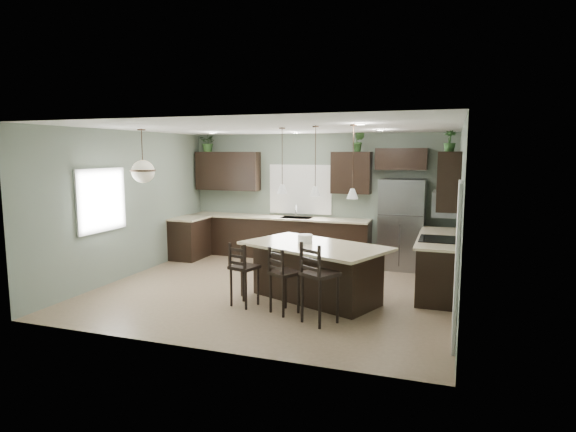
% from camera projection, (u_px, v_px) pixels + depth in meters
% --- Properties ---
extents(ground, '(6.00, 6.00, 0.00)m').
position_uv_depth(ground, '(275.00, 289.00, 8.48)').
color(ground, '#9E8466').
rests_on(ground, ground).
extents(pantry_door, '(0.04, 0.82, 2.04)m').
position_uv_depth(pantry_door, '(457.00, 264.00, 5.93)').
color(pantry_door, white).
rests_on(pantry_door, ground).
extents(window_back, '(1.35, 0.02, 1.00)m').
position_uv_depth(window_back, '(300.00, 189.00, 10.97)').
color(window_back, white).
rests_on(window_back, room_shell).
extents(window_left, '(0.02, 1.10, 1.00)m').
position_uv_depth(window_left, '(101.00, 200.00, 8.48)').
color(window_left, white).
rests_on(window_left, room_shell).
extents(left_return_cabs, '(0.60, 0.90, 0.90)m').
position_uv_depth(left_return_cabs, '(190.00, 239.00, 10.88)').
color(left_return_cabs, black).
rests_on(left_return_cabs, ground).
extents(left_return_countertop, '(0.66, 0.96, 0.04)m').
position_uv_depth(left_return_countertop, '(190.00, 218.00, 10.81)').
color(left_return_countertop, beige).
rests_on(left_return_countertop, left_return_cabs).
extents(back_lower_cabs, '(4.20, 0.60, 0.90)m').
position_uv_depth(back_lower_cabs, '(278.00, 238.00, 10.99)').
color(back_lower_cabs, black).
rests_on(back_lower_cabs, ground).
extents(back_countertop, '(4.20, 0.66, 0.04)m').
position_uv_depth(back_countertop, '(277.00, 217.00, 10.91)').
color(back_countertop, beige).
rests_on(back_countertop, back_lower_cabs).
extents(sink_inset, '(0.70, 0.45, 0.01)m').
position_uv_depth(sink_inset, '(296.00, 218.00, 10.76)').
color(sink_inset, gray).
rests_on(sink_inset, back_countertop).
extents(faucet, '(0.02, 0.02, 0.28)m').
position_uv_depth(faucet, '(296.00, 211.00, 10.71)').
color(faucet, silver).
rests_on(faucet, back_countertop).
extents(back_upper_left, '(1.55, 0.34, 0.90)m').
position_uv_depth(back_upper_left, '(228.00, 171.00, 11.33)').
color(back_upper_left, black).
rests_on(back_upper_left, room_shell).
extents(back_upper_right, '(0.85, 0.34, 0.90)m').
position_uv_depth(back_upper_right, '(351.00, 173.00, 10.38)').
color(back_upper_right, black).
rests_on(back_upper_right, room_shell).
extents(fridge_header, '(1.05, 0.34, 0.45)m').
position_uv_depth(fridge_header, '(401.00, 159.00, 10.00)').
color(fridge_header, black).
rests_on(fridge_header, room_shell).
extents(right_lower_cabs, '(0.60, 2.35, 0.90)m').
position_uv_depth(right_lower_cabs, '(438.00, 264.00, 8.37)').
color(right_lower_cabs, black).
rests_on(right_lower_cabs, ground).
extents(right_countertop, '(0.66, 2.35, 0.04)m').
position_uv_depth(right_countertop, '(438.00, 238.00, 8.31)').
color(right_countertop, beige).
rests_on(right_countertop, right_lower_cabs).
extents(cooktop, '(0.58, 0.75, 0.02)m').
position_uv_depth(cooktop, '(437.00, 239.00, 8.05)').
color(cooktop, black).
rests_on(cooktop, right_countertop).
extents(wall_oven_front, '(0.01, 0.72, 0.60)m').
position_uv_depth(wall_oven_front, '(419.00, 267.00, 8.21)').
color(wall_oven_front, gray).
rests_on(wall_oven_front, right_lower_cabs).
extents(right_upper_cabs, '(0.34, 2.35, 0.90)m').
position_uv_depth(right_upper_cabs, '(450.00, 178.00, 8.13)').
color(right_upper_cabs, black).
rests_on(right_upper_cabs, room_shell).
extents(microwave, '(0.40, 0.75, 0.40)m').
position_uv_depth(microwave, '(445.00, 203.00, 7.94)').
color(microwave, gray).
rests_on(microwave, right_upper_cabs).
extents(refrigerator, '(0.90, 0.74, 1.85)m').
position_uv_depth(refrigerator, '(402.00, 224.00, 9.87)').
color(refrigerator, gray).
rests_on(refrigerator, ground).
extents(kitchen_island, '(2.59, 2.06, 0.92)m').
position_uv_depth(kitchen_island, '(315.00, 273.00, 7.74)').
color(kitchen_island, black).
rests_on(kitchen_island, ground).
extents(serving_dish, '(0.24, 0.24, 0.14)m').
position_uv_depth(serving_dish, '(305.00, 239.00, 7.80)').
color(serving_dish, white).
rests_on(serving_dish, kitchen_island).
extents(bar_stool_left, '(0.46, 0.46, 1.01)m').
position_uv_depth(bar_stool_left, '(244.00, 274.00, 7.48)').
color(bar_stool_left, black).
rests_on(bar_stool_left, ground).
extents(bar_stool_center, '(0.51, 0.51, 1.01)m').
position_uv_depth(bar_stool_center, '(284.00, 280.00, 7.14)').
color(bar_stool_center, black).
rests_on(bar_stool_center, ground).
extents(bar_stool_right, '(0.59, 0.59, 1.16)m').
position_uv_depth(bar_stool_right, '(320.00, 283.00, 6.71)').
color(bar_stool_right, black).
rests_on(bar_stool_right, ground).
extents(pendant_left, '(0.17, 0.17, 1.10)m').
position_uv_depth(pendant_left, '(282.00, 161.00, 7.96)').
color(pendant_left, silver).
rests_on(pendant_left, room_shell).
extents(pendant_center, '(0.17, 0.17, 1.10)m').
position_uv_depth(pendant_center, '(315.00, 161.00, 7.50)').
color(pendant_center, silver).
rests_on(pendant_center, room_shell).
extents(pendant_right, '(0.17, 0.17, 1.10)m').
position_uv_depth(pendant_right, '(353.00, 162.00, 7.04)').
color(pendant_right, white).
rests_on(pendant_right, room_shell).
extents(chandelier, '(0.45, 0.45, 0.95)m').
position_uv_depth(chandelier, '(142.00, 156.00, 8.47)').
color(chandelier, '#EFE5C4').
rests_on(chandelier, room_shell).
extents(plant_back_left, '(0.49, 0.46, 0.45)m').
position_uv_depth(plant_back_left, '(208.00, 142.00, 11.37)').
color(plant_back_left, '#294B21').
rests_on(plant_back_left, back_upper_left).
extents(plant_back_right, '(0.27, 0.23, 0.44)m').
position_uv_depth(plant_back_right, '(359.00, 141.00, 10.22)').
color(plant_back_right, '#2C5123').
rests_on(plant_back_right, back_upper_right).
extents(plant_right_wall, '(0.22, 0.22, 0.38)m').
position_uv_depth(plant_right_wall, '(450.00, 141.00, 8.59)').
color(plant_right_wall, '#295123').
rests_on(plant_right_wall, right_upper_cabs).
extents(room_shell, '(6.00, 6.00, 6.00)m').
position_uv_depth(room_shell, '(275.00, 193.00, 8.25)').
color(room_shell, slate).
rests_on(room_shell, ground).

